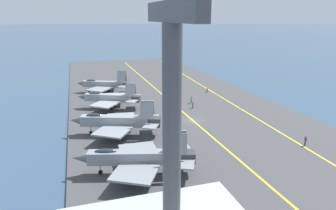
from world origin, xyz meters
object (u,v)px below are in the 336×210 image
at_px(crew_green_vest, 191,99).
at_px(crew_yellow_vest, 207,89).
at_px(parked_jet_nearest, 136,157).
at_px(crew_red_vest, 193,104).
at_px(parked_jet_third, 110,98).
at_px(parked_jet_second, 116,121).
at_px(parked_jet_fourth, 104,84).
at_px(crew_purple_vest, 306,140).

xyz_separation_m(crew_green_vest, crew_yellow_vest, (9.29, -8.60, -0.09)).
relative_size(parked_jet_nearest, crew_red_vest, 9.66).
height_order(parked_jet_third, crew_red_vest, parked_jet_third).
bearing_deg(parked_jet_second, crew_red_vest, -59.83).
distance_m(parked_jet_fourth, crew_green_vest, 26.43).
xyz_separation_m(crew_purple_vest, crew_green_vest, (30.05, 8.98, 0.04)).
bearing_deg(parked_jet_fourth, crew_green_vest, -131.20).
relative_size(parked_jet_nearest, parked_jet_second, 1.00).
bearing_deg(parked_jet_third, parked_jet_second, 177.36).
distance_m(parked_jet_second, crew_yellow_vest, 38.72).
bearing_deg(parked_jet_second, crew_yellow_vest, -49.76).
relative_size(parked_jet_third, crew_red_vest, 8.72).
relative_size(parked_jet_second, crew_purple_vest, 9.61).
height_order(parked_jet_fourth, crew_yellow_vest, parked_jet_fourth).
relative_size(parked_jet_nearest, crew_green_vest, 9.26).
height_order(parked_jet_second, crew_green_vest, parked_jet_second).
bearing_deg(crew_green_vest, parked_jet_nearest, 146.79).
distance_m(parked_jet_third, parked_jet_fourth, 16.02).
distance_m(parked_jet_second, parked_jet_fourth, 33.10).
bearing_deg(crew_purple_vest, parked_jet_nearest, 91.91).
relative_size(parked_jet_nearest, crew_yellow_vest, 10.13).
bearing_deg(parked_jet_fourth, crew_purple_vest, -148.70).
bearing_deg(crew_green_vest, parked_jet_third, 86.12).
xyz_separation_m(parked_jet_fourth, crew_green_vest, (-17.38, -19.86, -1.55)).
bearing_deg(parked_jet_nearest, parked_jet_second, 2.27).
bearing_deg(parked_jet_nearest, crew_purple_vest, -88.09).
distance_m(parked_jet_nearest, crew_green_vest, 37.12).
bearing_deg(parked_jet_fourth, crew_yellow_vest, -105.88).
distance_m(parked_jet_nearest, crew_red_vest, 32.87).
xyz_separation_m(parked_jet_third, crew_purple_vest, (-31.42, -29.12, -1.67)).
bearing_deg(crew_purple_vest, crew_green_vest, 16.65).
height_order(parked_jet_second, crew_yellow_vest, parked_jet_second).
relative_size(parked_jet_second, parked_jet_fourth, 1.07).
xyz_separation_m(parked_jet_third, crew_green_vest, (-1.37, -20.14, -1.63)).
xyz_separation_m(parked_jet_nearest, crew_yellow_vest, (40.32, -28.91, -1.59)).
bearing_deg(parked_jet_second, parked_jet_nearest, -177.73).
xyz_separation_m(parked_jet_fourth, crew_yellow_vest, (-8.09, -28.46, -1.63)).
height_order(parked_jet_second, crew_red_vest, parked_jet_second).
distance_m(parked_jet_fourth, crew_red_vest, 28.58).
relative_size(parked_jet_second, parked_jet_third, 1.10).
distance_m(parked_jet_nearest, parked_jet_third, 32.40).
relative_size(crew_red_vest, crew_green_vest, 0.96).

